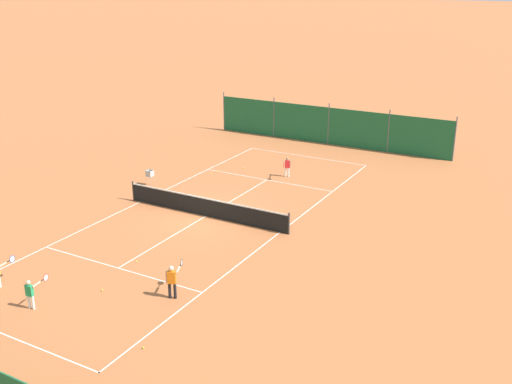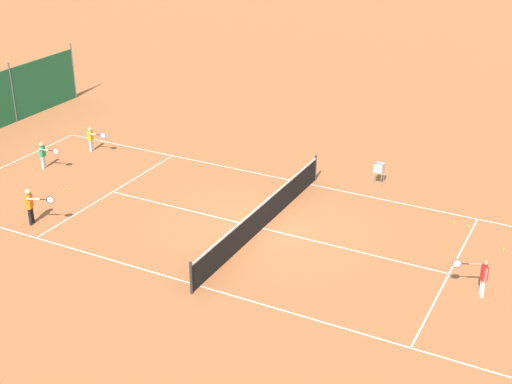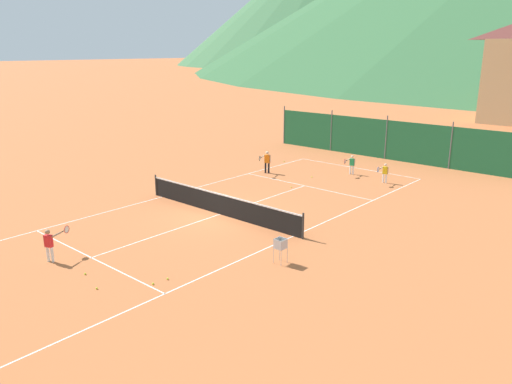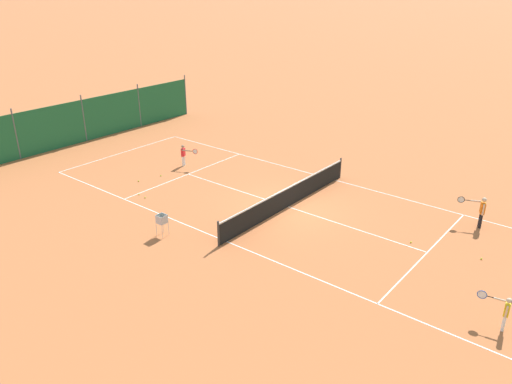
% 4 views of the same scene
% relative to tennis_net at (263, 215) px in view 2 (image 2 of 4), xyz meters
% --- Properties ---
extents(ground_plane, '(600.00, 600.00, 0.00)m').
position_rel_tennis_net_xyz_m(ground_plane, '(0.00, 0.00, -0.50)').
color(ground_plane, '#BC6638').
extents(court_line_markings, '(8.25, 23.85, 0.01)m').
position_rel_tennis_net_xyz_m(court_line_markings, '(0.00, 0.00, -0.50)').
color(court_line_markings, white).
rests_on(court_line_markings, ground).
extents(tennis_net, '(9.18, 0.08, 1.06)m').
position_rel_tennis_net_xyz_m(tennis_net, '(0.00, 0.00, 0.00)').
color(tennis_net, '#2D2D2D').
rests_on(tennis_net, ground).
extents(player_near_service, '(0.42, 1.11, 1.31)m').
position_rel_tennis_net_xyz_m(player_near_service, '(-3.37, 7.22, 0.27)').
color(player_near_service, black).
rests_on(player_near_service, ground).
extents(player_far_baseline, '(0.40, 1.03, 1.18)m').
position_rel_tennis_net_xyz_m(player_far_baseline, '(-0.76, -7.46, 0.19)').
color(player_far_baseline, white).
rests_on(player_far_baseline, ground).
extents(player_near_baseline, '(0.37, 0.96, 1.09)m').
position_rel_tennis_net_xyz_m(player_near_baseline, '(2.93, 9.74, 0.14)').
color(player_near_baseline, white).
rests_on(player_near_baseline, ground).
extents(player_far_service, '(0.38, 0.99, 1.13)m').
position_rel_tennis_net_xyz_m(player_far_service, '(0.55, 10.25, 0.16)').
color(player_far_service, white).
rests_on(player_far_service, ground).
extents(tennis_ball_by_net_right, '(0.07, 0.07, 0.07)m').
position_rel_tennis_net_xyz_m(tennis_ball_by_net_right, '(3.41, -5.73, -0.47)').
color(tennis_ball_by_net_right, '#CCE033').
rests_on(tennis_ball_by_net_right, ground).
extents(tennis_ball_alley_left, '(0.07, 0.07, 0.07)m').
position_rel_tennis_net_xyz_m(tennis_ball_alley_left, '(1.09, -7.28, -0.47)').
color(tennis_ball_alley_left, '#CCE033').
rests_on(tennis_ball_alley_left, ground).
extents(tennis_ball_service_box, '(0.07, 0.07, 0.07)m').
position_rel_tennis_net_xyz_m(tennis_ball_service_box, '(-0.31, 5.62, -0.47)').
color(tennis_ball_service_box, '#CCE033').
rests_on(tennis_ball_service_box, ground).
extents(tennis_ball_mid_court, '(0.07, 0.07, 0.07)m').
position_rel_tennis_net_xyz_m(tennis_ball_mid_court, '(3.34, -6.26, -0.47)').
color(tennis_ball_mid_court, '#CCE033').
rests_on(tennis_ball_mid_court, ground).
extents(tennis_ball_alley_right, '(0.07, 0.07, 0.07)m').
position_rel_tennis_net_xyz_m(tennis_ball_alley_right, '(2.29, -7.59, -0.47)').
color(tennis_ball_alley_right, '#CCE033').
rests_on(tennis_ball_alley_right, ground).
extents(tennis_ball_by_net_left, '(0.07, 0.07, 0.07)m').
position_rel_tennis_net_xyz_m(tennis_ball_by_net_left, '(-0.74, 8.13, -0.47)').
color(tennis_ball_by_net_left, '#CCE033').
rests_on(tennis_ball_by_net_left, ground).
extents(ball_hopper, '(0.36, 0.36, 0.89)m').
position_rel_tennis_net_xyz_m(ball_hopper, '(5.30, -2.33, 0.16)').
color(ball_hopper, '#B7B7BC').
rests_on(ball_hopper, ground).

